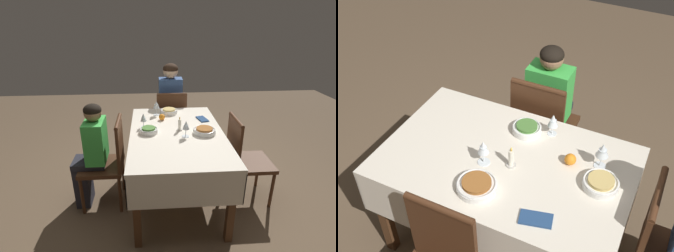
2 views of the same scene
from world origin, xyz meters
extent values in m
plane|color=brown|center=(0.00, 0.00, 0.00)|extent=(8.00, 8.00, 0.00)
cube|color=silver|center=(0.00, 0.00, 0.72)|extent=(1.43, 0.90, 0.04)
cube|color=silver|center=(0.00, 0.45, 0.57)|extent=(1.43, 0.01, 0.28)
cube|color=silver|center=(0.00, -0.45, 0.57)|extent=(1.43, 0.01, 0.28)
cube|color=silver|center=(0.71, 0.00, 0.57)|extent=(0.01, 0.90, 0.28)
cube|color=silver|center=(-0.71, 0.00, 0.57)|extent=(0.01, 0.90, 0.28)
cube|color=#4C2D19|center=(0.64, 0.38, 0.35)|extent=(0.06, 0.06, 0.70)
cube|color=#4C2D19|center=(0.64, -0.38, 0.35)|extent=(0.06, 0.06, 0.70)
cube|color=#4C2D19|center=(-0.64, -0.38, 0.35)|extent=(0.06, 0.06, 0.70)
cube|color=#472816|center=(-0.81, 0.02, 0.66)|extent=(0.03, 0.38, 0.45)
cylinder|color=#472816|center=(-0.81, 0.02, 0.88)|extent=(0.04, 0.37, 0.04)
cylinder|color=#472816|center=(-0.82, -0.16, 0.20)|extent=(0.03, 0.03, 0.40)
cube|color=#472816|center=(0.04, -0.74, 0.42)|extent=(0.41, 0.41, 0.04)
cube|color=#472816|center=(0.04, -0.55, 0.66)|extent=(0.38, 0.03, 0.45)
cylinder|color=#472816|center=(0.04, -0.55, 0.88)|extent=(0.37, 0.04, 0.04)
cylinder|color=#472816|center=(-0.14, -0.92, 0.20)|extent=(0.03, 0.03, 0.40)
cylinder|color=#472816|center=(0.22, -0.92, 0.20)|extent=(0.03, 0.03, 0.40)
cylinder|color=#472816|center=(-0.14, -0.56, 0.20)|extent=(0.03, 0.03, 0.40)
cylinder|color=#472816|center=(0.22, -0.56, 0.20)|extent=(0.03, 0.03, 0.40)
cube|color=#472816|center=(0.08, 0.55, 0.66)|extent=(0.38, 0.03, 0.45)
cylinder|color=#472816|center=(0.08, 0.55, 0.88)|extent=(0.37, 0.04, 0.04)
cube|color=#282833|center=(0.04, -0.94, 0.22)|extent=(0.22, 0.14, 0.44)
cube|color=#282833|center=(0.04, -0.86, 0.47)|extent=(0.24, 0.31, 0.06)
cube|color=green|center=(0.04, -0.77, 0.70)|extent=(0.30, 0.18, 0.40)
sphere|color=#9E7051|center=(0.04, -0.77, 0.97)|extent=(0.16, 0.16, 0.16)
ellipsoid|color=black|center=(0.04, -0.77, 1.00)|extent=(0.16, 0.16, 0.11)
cylinder|color=white|center=(-0.53, -0.04, 0.76)|extent=(0.19, 0.19, 0.04)
torus|color=white|center=(-0.53, -0.04, 0.78)|extent=(0.19, 0.19, 0.01)
cylinder|color=tan|center=(-0.53, -0.04, 0.79)|extent=(0.14, 0.14, 0.02)
cylinder|color=white|center=(-0.49, -0.18, 0.74)|extent=(0.07, 0.07, 0.00)
cylinder|color=white|center=(-0.49, -0.18, 0.78)|extent=(0.01, 0.01, 0.08)
cone|color=white|center=(-0.49, -0.18, 0.86)|extent=(0.07, 0.07, 0.08)
cylinder|color=white|center=(-0.49, -0.18, 0.85)|extent=(0.04, 0.04, 0.04)
cylinder|color=white|center=(-0.01, -0.27, 0.76)|extent=(0.18, 0.18, 0.04)
torus|color=white|center=(-0.01, -0.27, 0.78)|extent=(0.17, 0.17, 0.01)
cylinder|color=#4C7F38|center=(-0.01, -0.27, 0.79)|extent=(0.13, 0.13, 0.02)
cylinder|color=white|center=(-0.15, -0.32, 0.74)|extent=(0.06, 0.06, 0.00)
cylinder|color=white|center=(-0.15, -0.32, 0.78)|extent=(0.01, 0.01, 0.06)
cone|color=white|center=(-0.15, -0.32, 0.85)|extent=(0.06, 0.06, 0.08)
cylinder|color=white|center=(-0.15, -0.32, 0.83)|extent=(0.04, 0.04, 0.04)
cylinder|color=white|center=(0.04, 0.26, 0.76)|extent=(0.22, 0.22, 0.04)
torus|color=white|center=(0.04, 0.26, 0.78)|extent=(0.21, 0.21, 0.01)
cylinder|color=#995B28|center=(0.04, 0.26, 0.79)|extent=(0.16, 0.16, 0.02)
cylinder|color=white|center=(0.10, 0.07, 0.74)|extent=(0.07, 0.07, 0.00)
cylinder|color=white|center=(0.10, 0.07, 0.78)|extent=(0.01, 0.01, 0.07)
cone|color=white|center=(0.10, 0.07, 0.86)|extent=(0.07, 0.07, 0.08)
cylinder|color=white|center=(0.10, 0.07, 0.84)|extent=(0.04, 0.04, 0.04)
cylinder|color=beige|center=(-0.05, 0.03, 0.75)|extent=(0.05, 0.05, 0.01)
cylinder|color=white|center=(-0.05, 0.03, 0.80)|extent=(0.03, 0.03, 0.10)
ellipsoid|color=#F9C64C|center=(-0.05, 0.03, 0.87)|extent=(0.01, 0.01, 0.03)
sphere|color=orange|center=(-0.33, -0.13, 0.77)|extent=(0.07, 0.07, 0.07)
cube|color=navy|center=(-0.31, 0.31, 0.75)|extent=(0.18, 0.12, 0.01)
camera|label=1|loc=(2.30, -0.25, 1.79)|focal=28.00mm
camera|label=2|loc=(-0.74, 1.52, 2.41)|focal=45.00mm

